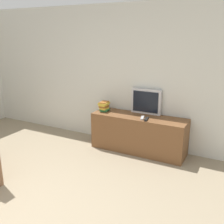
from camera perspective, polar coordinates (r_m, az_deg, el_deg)
name	(u,v)px	position (r m, az deg, el deg)	size (l,w,h in m)	color
wall_back	(107,75)	(5.13, -1.01, 8.06)	(9.00, 0.06, 2.60)	silver
tv_stand	(139,134)	(4.78, 5.80, -4.70)	(1.70, 0.51, 0.66)	brown
television	(146,101)	(4.78, 7.45, 2.30)	(0.55, 0.09, 0.46)	silver
book_stack	(104,106)	(4.92, -1.74, 1.28)	(0.17, 0.21, 0.18)	#2D753D
remote_on_stand	(142,118)	(4.54, 6.62, -1.28)	(0.09, 0.19, 0.02)	#B7B7B7
remote_secondary	(146,119)	(4.48, 7.48, -1.55)	(0.08, 0.20, 0.02)	black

